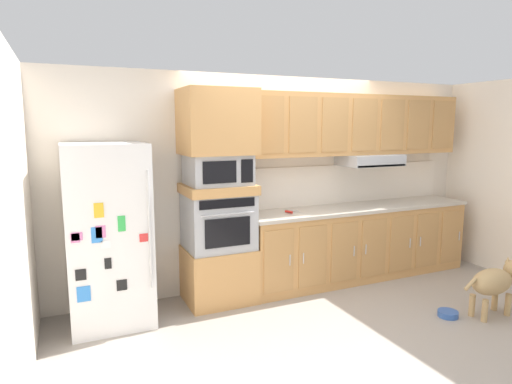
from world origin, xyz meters
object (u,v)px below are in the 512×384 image
object	(u,v)px
screwdriver	(289,212)
dog	(497,281)
built_in_oven	(218,221)
microwave	(218,169)
dog_food_bowl	(448,314)
refrigerator	(108,235)

from	to	relation	value
screwdriver	dog	bearing A→B (deg)	-43.15
built_in_oven	microwave	size ratio (longest dim) A/B	1.09
microwave	dog	world-z (taller)	microwave
dog_food_bowl	refrigerator	bearing A→B (deg)	157.59
screwdriver	dog_food_bowl	world-z (taller)	screwdriver
refrigerator	microwave	bearing A→B (deg)	3.39
refrigerator	screwdriver	bearing A→B (deg)	1.50
screwdriver	dog_food_bowl	xyz separation A→B (m)	(1.11, -1.34, -0.90)
refrigerator	dog_food_bowl	distance (m)	3.48
built_in_oven	microwave	world-z (taller)	microwave
screwdriver	dog_food_bowl	distance (m)	1.96
built_in_oven	dog	world-z (taller)	built_in_oven
dog	microwave	bearing A→B (deg)	147.77
built_in_oven	dog_food_bowl	bearing A→B (deg)	-34.41
refrigerator	built_in_oven	world-z (taller)	refrigerator
refrigerator	microwave	distance (m)	1.28
refrigerator	screwdriver	distance (m)	2.01
built_in_oven	dog_food_bowl	world-z (taller)	built_in_oven
microwave	screwdriver	world-z (taller)	microwave
microwave	dog_food_bowl	size ratio (longest dim) A/B	3.22
refrigerator	built_in_oven	distance (m)	1.15
refrigerator	microwave	size ratio (longest dim) A/B	2.73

